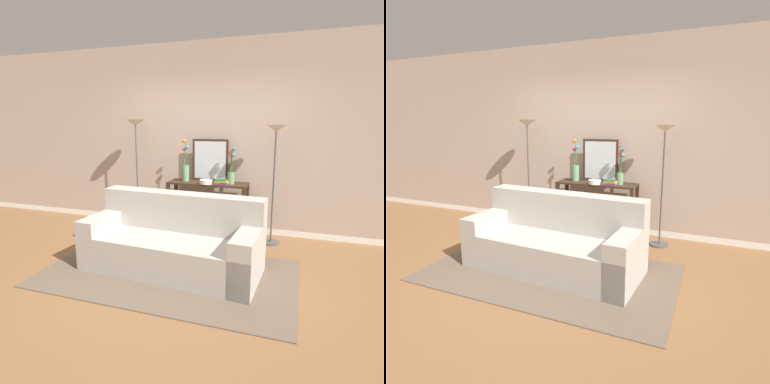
% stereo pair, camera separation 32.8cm
% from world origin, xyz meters
% --- Properties ---
extents(ground_plane, '(16.00, 16.00, 0.02)m').
position_xyz_m(ground_plane, '(0.00, 0.00, -0.01)').
color(ground_plane, brown).
extents(back_wall, '(12.00, 0.15, 2.93)m').
position_xyz_m(back_wall, '(0.00, 1.95, 1.46)').
color(back_wall, white).
rests_on(back_wall, ground).
extents(area_rug, '(2.87, 1.62, 0.01)m').
position_xyz_m(area_rug, '(0.04, 0.11, 0.01)').
color(area_rug, brown).
rests_on(area_rug, ground).
extents(couch, '(2.10, 0.97, 0.88)m').
position_xyz_m(couch, '(0.04, 0.27, 0.32)').
color(couch, '#ADA89E').
rests_on(couch, ground).
extents(console_table, '(1.22, 0.39, 0.82)m').
position_xyz_m(console_table, '(0.09, 1.59, 0.57)').
color(console_table, '#382619').
rests_on(console_table, ground).
extents(floor_lamp_left, '(0.28, 0.28, 1.76)m').
position_xyz_m(floor_lamp_left, '(-1.06, 1.50, 1.39)').
color(floor_lamp_left, '#4C4C51').
rests_on(floor_lamp_left, ground).
extents(floor_lamp_right, '(0.28, 0.28, 1.69)m').
position_xyz_m(floor_lamp_right, '(1.07, 1.50, 1.33)').
color(floor_lamp_right, '#4C4C51').
rests_on(floor_lamp_right, ground).
extents(wall_mirror, '(0.57, 0.02, 0.64)m').
position_xyz_m(wall_mirror, '(0.08, 1.75, 1.15)').
color(wall_mirror, '#382619').
rests_on(wall_mirror, console_table).
extents(vase_tall_flowers, '(0.12, 0.11, 0.64)m').
position_xyz_m(vase_tall_flowers, '(-0.28, 1.61, 1.01)').
color(vase_tall_flowers, '#669E6B').
rests_on(vase_tall_flowers, console_table).
extents(vase_short_flowers, '(0.11, 0.12, 0.54)m').
position_xyz_m(vase_short_flowers, '(0.45, 1.59, 1.05)').
color(vase_short_flowers, '#669E6B').
rests_on(vase_short_flowers, console_table).
extents(fruit_bowl, '(0.20, 0.20, 0.06)m').
position_xyz_m(fruit_bowl, '(0.10, 1.47, 0.86)').
color(fruit_bowl, silver).
rests_on(fruit_bowl, console_table).
extents(book_stack, '(0.22, 0.16, 0.08)m').
position_xyz_m(book_stack, '(0.32, 1.49, 0.86)').
color(book_stack, '#6B3360').
rests_on(book_stack, console_table).
extents(book_row_under_console, '(0.33, 0.18, 0.12)m').
position_xyz_m(book_row_under_console, '(-0.24, 1.59, 0.05)').
color(book_row_under_console, '#1E7075').
rests_on(book_row_under_console, ground).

